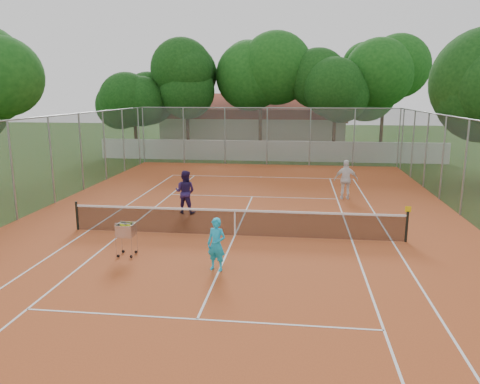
# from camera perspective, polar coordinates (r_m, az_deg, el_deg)

# --- Properties ---
(ground) EXTENTS (120.00, 120.00, 0.00)m
(ground) POSITION_cam_1_polar(r_m,az_deg,el_deg) (16.88, -0.63, -5.38)
(ground) COLOR #1C3D10
(ground) RESTS_ON ground
(court_pad) EXTENTS (18.00, 34.00, 0.02)m
(court_pad) POSITION_cam_1_polar(r_m,az_deg,el_deg) (16.87, -0.63, -5.35)
(court_pad) COLOR #AE4C21
(court_pad) RESTS_ON ground
(court_lines) EXTENTS (10.98, 23.78, 0.01)m
(court_lines) POSITION_cam_1_polar(r_m,az_deg,el_deg) (16.87, -0.63, -5.31)
(court_lines) COLOR white
(court_lines) RESTS_ON court_pad
(tennis_net) EXTENTS (11.88, 0.10, 0.98)m
(tennis_net) POSITION_cam_1_polar(r_m,az_deg,el_deg) (16.73, -0.63, -3.71)
(tennis_net) COLOR black
(tennis_net) RESTS_ON court_pad
(perimeter_fence) EXTENTS (18.00, 34.00, 4.00)m
(perimeter_fence) POSITION_cam_1_polar(r_m,az_deg,el_deg) (16.39, -0.64, 1.31)
(perimeter_fence) COLOR slate
(perimeter_fence) RESTS_ON ground
(boundary_wall) EXTENTS (26.00, 0.30, 1.50)m
(boundary_wall) POSITION_cam_1_polar(r_m,az_deg,el_deg) (35.28, 3.50, 5.03)
(boundary_wall) COLOR white
(boundary_wall) RESTS_ON ground
(clubhouse) EXTENTS (16.40, 9.00, 4.40)m
(clubhouse) POSITION_cam_1_polar(r_m,az_deg,el_deg) (45.24, 1.78, 8.44)
(clubhouse) COLOR beige
(clubhouse) RESTS_ON ground
(tropical_trees) EXTENTS (29.00, 19.00, 10.00)m
(tropical_trees) POSITION_cam_1_polar(r_m,az_deg,el_deg) (38.02, 3.88, 11.95)
(tropical_trees) COLOR black
(tropical_trees) RESTS_ON ground
(player_near) EXTENTS (0.65, 0.53, 1.55)m
(player_near) POSITION_cam_1_polar(r_m,az_deg,el_deg) (13.48, -2.89, -6.39)
(player_near) COLOR #1AB4E5
(player_near) RESTS_ON court_pad
(player_far_left) EXTENTS (0.99, 0.83, 1.83)m
(player_far_left) POSITION_cam_1_polar(r_m,az_deg,el_deg) (19.88, -6.70, 0.02)
(player_far_left) COLOR #291A50
(player_far_left) RESTS_ON court_pad
(player_far_right) EXTENTS (1.12, 0.48, 1.90)m
(player_far_right) POSITION_cam_1_polar(r_m,az_deg,el_deg) (22.91, 12.80, 1.48)
(player_far_right) COLOR white
(player_far_right) RESTS_ON court_pad
(ball_hopper) EXTENTS (0.63, 0.63, 1.14)m
(ball_hopper) POSITION_cam_1_polar(r_m,az_deg,el_deg) (15.09, -13.68, -5.52)
(ball_hopper) COLOR silver
(ball_hopper) RESTS_ON court_pad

